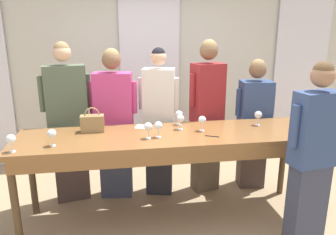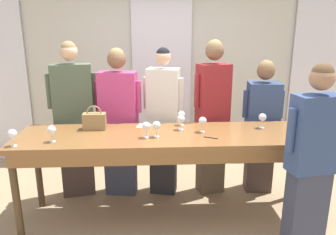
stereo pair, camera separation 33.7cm
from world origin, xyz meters
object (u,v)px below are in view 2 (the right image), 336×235
at_px(guest_pink_top, 119,122).
at_px(host_pouring, 311,163).
at_px(wine_glass_center_left, 12,134).
at_px(wine_bottle, 309,124).
at_px(handbag, 94,121).
at_px(guest_cream_sweater, 163,121).
at_px(wine_glass_front_left, 181,119).
at_px(wine_glass_center_right, 262,118).
at_px(guest_olive_jacket, 74,120).
at_px(tasting_bar, 169,143).
at_px(wine_glass_front_right, 156,126).
at_px(wine_glass_back_mid, 146,126).
at_px(wine_glass_center_mid, 52,130).
at_px(guest_navy_coat, 262,126).
at_px(wine_glass_front_mid, 181,115).
at_px(wine_glass_back_left, 203,121).
at_px(guest_striped_shirt, 212,116).

height_order(guest_pink_top, host_pouring, guest_pink_top).
bearing_deg(wine_glass_center_left, wine_bottle, 2.44).
height_order(wine_bottle, handbag, wine_bottle).
bearing_deg(guest_cream_sweater, wine_glass_front_left, -70.28).
distance_m(wine_glass_front_left, wine_glass_center_right, 0.88).
bearing_deg(guest_pink_top, guest_olive_jacket, 180.00).
height_order(tasting_bar, wine_bottle, wine_bottle).
bearing_deg(wine_glass_front_right, guest_cream_sweater, 82.09).
bearing_deg(wine_glass_back_mid, wine_glass_center_mid, -175.39).
bearing_deg(wine_glass_center_mid, guest_pink_top, 54.30).
distance_m(guest_olive_jacket, guest_pink_top, 0.53).
relative_size(tasting_bar, wine_glass_front_right, 19.07).
distance_m(tasting_bar, wine_glass_center_mid, 1.14).
height_order(handbag, guest_cream_sweater, guest_cream_sweater).
distance_m(guest_pink_top, guest_navy_coat, 1.73).
bearing_deg(wine_glass_back_mid, wine_glass_front_mid, 46.75).
xyz_separation_m(wine_glass_front_right, guest_olive_jacket, (-0.96, 0.68, -0.12)).
xyz_separation_m(wine_glass_front_left, wine_glass_back_left, (0.22, -0.08, 0.00)).
bearing_deg(guest_pink_top, wine_glass_front_right, -57.64).
height_order(wine_glass_front_mid, wine_glass_back_left, same).
relative_size(wine_bottle, guest_pink_top, 0.19).
bearing_deg(wine_glass_front_mid, wine_glass_center_mid, -159.35).
height_order(wine_glass_front_mid, host_pouring, host_pouring).
xyz_separation_m(tasting_bar, wine_glass_center_left, (-1.43, -0.25, 0.20)).
distance_m(tasting_bar, host_pouring, 1.34).
bearing_deg(guest_pink_top, wine_glass_back_mid, -64.70).
height_order(wine_glass_center_right, wine_glass_back_left, same).
distance_m(tasting_bar, handbag, 0.83).
relative_size(wine_glass_back_mid, guest_pink_top, 0.09).
xyz_separation_m(wine_glass_front_right, guest_striped_shirt, (0.68, 0.68, -0.10)).
xyz_separation_m(wine_bottle, guest_cream_sweater, (-1.41, 0.75, -0.17)).
height_order(wine_glass_front_mid, guest_striped_shirt, guest_striped_shirt).
xyz_separation_m(wine_glass_center_mid, wine_glass_center_right, (2.13, 0.32, 0.00)).
bearing_deg(wine_glass_back_left, wine_bottle, -11.08).
distance_m(handbag, wine_glass_center_right, 1.79).
bearing_deg(tasting_bar, guest_pink_top, 131.99).
height_order(tasting_bar, wine_glass_center_right, wine_glass_center_right).
bearing_deg(host_pouring, handbag, 155.95).
bearing_deg(wine_glass_back_left, wine_glass_center_mid, -171.37).
distance_m(handbag, wine_glass_center_left, 0.81).
bearing_deg(wine_glass_front_left, handbag, 175.39).
height_order(tasting_bar, wine_glass_center_left, wine_glass_center_left).
xyz_separation_m(wine_glass_center_left, wine_glass_center_mid, (0.32, 0.10, 0.00)).
relative_size(guest_cream_sweater, guest_striped_shirt, 0.95).
xyz_separation_m(wine_bottle, wine_glass_front_left, (-1.24, 0.28, -0.01)).
bearing_deg(wine_bottle, guest_cream_sweater, 151.92).
xyz_separation_m(guest_navy_coat, host_pouring, (0.00, -1.26, 0.07)).
distance_m(wine_glass_center_right, wine_glass_back_left, 0.67).
distance_m(wine_glass_front_left, wine_glass_center_mid, 1.29).
xyz_separation_m(tasting_bar, guest_cream_sweater, (-0.03, 0.62, 0.05)).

